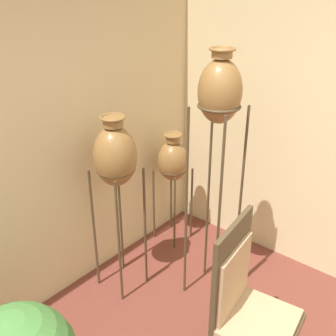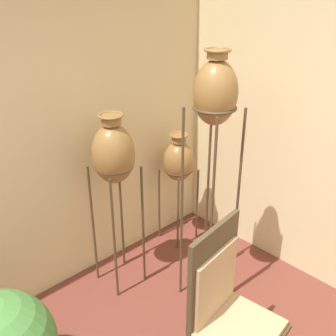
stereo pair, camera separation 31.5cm
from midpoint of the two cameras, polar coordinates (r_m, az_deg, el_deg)
vase_stand_tall at (r=2.66m, az=4.09°, el=9.98°), size 0.31×0.31×1.98m
vase_stand_medium at (r=2.95m, az=-10.71°, el=1.38°), size 0.33×0.33×1.50m
vase_stand_short at (r=3.66m, az=-1.74°, el=0.87°), size 0.29×0.29×1.11m
chair at (r=2.51m, az=7.57°, el=-18.75°), size 0.55×0.50×1.13m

